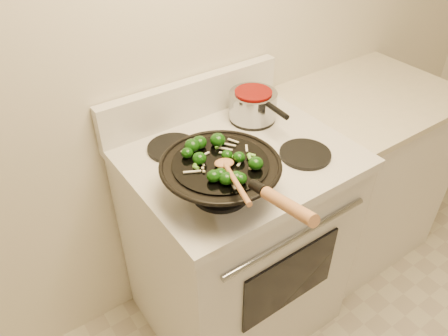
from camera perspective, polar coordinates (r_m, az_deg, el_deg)
stove at (r=1.84m, az=1.53°, el=-9.34°), size 0.78×0.67×1.08m
counter_unit at (r=2.29m, az=16.68°, el=-0.75°), size 0.76×0.62×0.91m
wok at (r=1.31m, az=-0.37°, el=-1.10°), size 0.37×0.61×0.25m
stirfry at (r=1.28m, az=-0.77°, el=1.24°), size 0.24×0.25×0.04m
wooden_spoon at (r=1.21m, az=0.87°, el=-0.72°), size 0.13×0.26×0.07m
saucepan at (r=1.70m, az=3.83°, el=8.30°), size 0.18×0.30×0.11m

